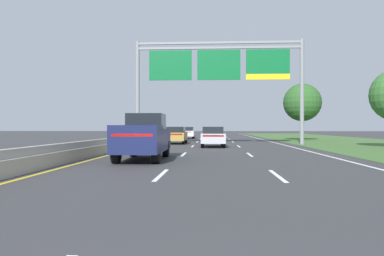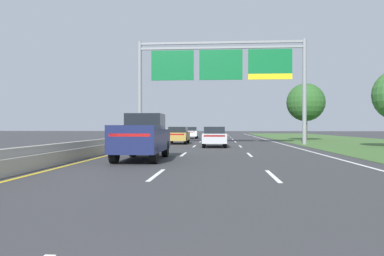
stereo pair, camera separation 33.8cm
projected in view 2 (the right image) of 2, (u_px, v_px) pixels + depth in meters
name	position (u px, v px, depth m)	size (l,w,h in m)	color
ground_plane	(218.00, 143.00, 36.22)	(220.00, 220.00, 0.00)	#333335
lane_striping	(218.00, 143.00, 35.76)	(11.96, 106.00, 0.01)	white
grass_verge_right	(364.00, 143.00, 35.19)	(14.00, 110.00, 0.02)	#3D602D
median_barrier_concrete	(151.00, 139.00, 36.71)	(0.60, 110.00, 0.85)	#A8A399
overhead_sign_gantry	(221.00, 70.00, 33.01)	(15.06, 0.42, 9.33)	gray
pickup_truck_navy	(142.00, 137.00, 17.52)	(2.09, 5.43, 2.20)	#161E47
car_white_left_lane_sedan	(191.00, 132.00, 50.36)	(1.88, 4.42, 1.57)	silver
car_gold_left_lane_sedan	(178.00, 135.00, 34.34)	(1.83, 4.40, 1.57)	#A38438
car_silver_centre_lane_sedan	(214.00, 136.00, 28.84)	(1.90, 4.43, 1.57)	#B2B5BA
roadside_tree_far	(306.00, 102.00, 43.02)	(4.40, 4.40, 6.64)	#4C3823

